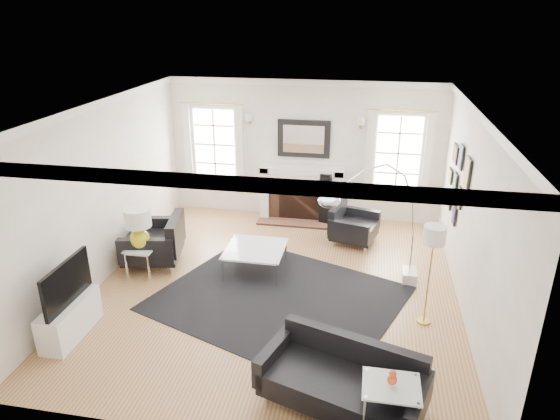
% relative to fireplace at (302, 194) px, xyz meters
% --- Properties ---
extents(floor, '(6.00, 6.00, 0.00)m').
position_rel_fireplace_xyz_m(floor, '(0.00, -2.79, -0.54)').
color(floor, '#90633C').
rests_on(floor, ground).
extents(back_wall, '(5.50, 0.04, 2.80)m').
position_rel_fireplace_xyz_m(back_wall, '(0.00, 0.21, 0.86)').
color(back_wall, white).
rests_on(back_wall, floor).
extents(front_wall, '(5.50, 0.04, 2.80)m').
position_rel_fireplace_xyz_m(front_wall, '(0.00, -5.79, 0.86)').
color(front_wall, white).
rests_on(front_wall, floor).
extents(left_wall, '(0.04, 6.00, 2.80)m').
position_rel_fireplace_xyz_m(left_wall, '(-2.75, -2.79, 0.86)').
color(left_wall, white).
rests_on(left_wall, floor).
extents(right_wall, '(0.04, 6.00, 2.80)m').
position_rel_fireplace_xyz_m(right_wall, '(2.75, -2.79, 0.86)').
color(right_wall, white).
rests_on(right_wall, floor).
extents(ceiling, '(5.50, 6.00, 0.02)m').
position_rel_fireplace_xyz_m(ceiling, '(0.00, -2.79, 2.26)').
color(ceiling, white).
rests_on(ceiling, back_wall).
extents(crown_molding, '(5.50, 6.00, 0.12)m').
position_rel_fireplace_xyz_m(crown_molding, '(0.00, -2.79, 2.20)').
color(crown_molding, white).
rests_on(crown_molding, back_wall).
extents(fireplace, '(1.70, 0.69, 1.11)m').
position_rel_fireplace_xyz_m(fireplace, '(0.00, 0.00, 0.00)').
color(fireplace, white).
rests_on(fireplace, floor).
extents(mantel_mirror, '(1.05, 0.07, 0.75)m').
position_rel_fireplace_xyz_m(mantel_mirror, '(0.00, 0.16, 1.11)').
color(mantel_mirror, black).
rests_on(mantel_mirror, back_wall).
extents(window_left, '(1.24, 0.15, 1.62)m').
position_rel_fireplace_xyz_m(window_left, '(-1.85, 0.16, 0.92)').
color(window_left, white).
rests_on(window_left, back_wall).
extents(window_right, '(1.24, 0.15, 1.62)m').
position_rel_fireplace_xyz_m(window_right, '(1.85, 0.16, 0.92)').
color(window_right, white).
rests_on(window_right, back_wall).
extents(gallery_wall, '(0.04, 1.73, 1.29)m').
position_rel_fireplace_xyz_m(gallery_wall, '(2.72, -1.50, 0.99)').
color(gallery_wall, black).
rests_on(gallery_wall, right_wall).
extents(tv_unit, '(0.35, 1.00, 1.09)m').
position_rel_fireplace_xyz_m(tv_unit, '(-2.44, -4.49, -0.21)').
color(tv_unit, white).
rests_on(tv_unit, floor).
extents(area_rug, '(4.15, 3.83, 0.01)m').
position_rel_fireplace_xyz_m(area_rug, '(0.10, -3.11, -0.54)').
color(area_rug, black).
rests_on(area_rug, floor).
extents(sofa, '(1.93, 1.31, 0.58)m').
position_rel_fireplace_xyz_m(sofa, '(1.19, -5.09, -0.23)').
color(sofa, black).
rests_on(sofa, floor).
extents(armchair_left, '(1.10, 1.18, 0.70)m').
position_rel_fireplace_xyz_m(armchair_left, '(-2.13, -2.37, -0.15)').
color(armchair_left, black).
rests_on(armchair_left, floor).
extents(armchair_right, '(0.95, 1.02, 0.58)m').
position_rel_fireplace_xyz_m(armchair_right, '(1.07, -0.95, -0.22)').
color(armchair_right, black).
rests_on(armchair_right, floor).
extents(coffee_table, '(0.95, 0.95, 0.42)m').
position_rel_fireplace_xyz_m(coffee_table, '(-0.43, -2.34, -0.15)').
color(coffee_table, silver).
rests_on(coffee_table, floor).
extents(side_table_left, '(0.46, 0.46, 0.50)m').
position_rel_fireplace_xyz_m(side_table_left, '(-2.20, -2.81, -0.14)').
color(side_table_left, silver).
rests_on(side_table_left, floor).
extents(nesting_table, '(0.57, 0.48, 0.62)m').
position_rel_fireplace_xyz_m(nesting_table, '(1.66, -5.44, -0.04)').
color(nesting_table, silver).
rests_on(nesting_table, floor).
extents(gourd_lamp, '(0.42, 0.42, 0.67)m').
position_rel_fireplace_xyz_m(gourd_lamp, '(-2.20, -2.81, 0.34)').
color(gourd_lamp, yellow).
rests_on(gourd_lamp, side_table_left).
extents(orange_vase, '(0.10, 0.10, 0.16)m').
position_rel_fireplace_xyz_m(orange_vase, '(1.66, -5.44, 0.17)').
color(orange_vase, '#CE421A').
rests_on(orange_vase, nesting_table).
extents(arc_floor_lamp, '(1.51, 1.39, 2.13)m').
position_rel_fireplace_xyz_m(arc_floor_lamp, '(1.43, -2.74, 0.61)').
color(arc_floor_lamp, white).
rests_on(arc_floor_lamp, floor).
extents(stick_floor_lamp, '(0.30, 0.30, 1.46)m').
position_rel_fireplace_xyz_m(stick_floor_lamp, '(2.20, -3.34, 0.72)').
color(stick_floor_lamp, gold).
rests_on(stick_floor_lamp, floor).
extents(speaker_tower, '(0.27, 0.27, 1.05)m').
position_rel_fireplace_xyz_m(speaker_tower, '(0.51, -0.14, -0.02)').
color(speaker_tower, black).
rests_on(speaker_tower, floor).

